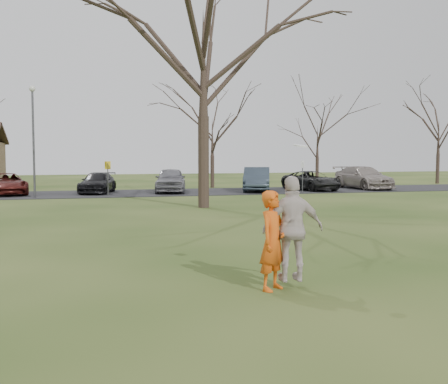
{
  "coord_description": "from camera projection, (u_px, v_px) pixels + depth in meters",
  "views": [
    {
      "loc": [
        -3.43,
        -8.67,
        2.42
      ],
      "look_at": [
        0.0,
        4.0,
        1.5
      ],
      "focal_mm": 42.19,
      "sensor_mm": 36.0,
      "label": 1
    }
  ],
  "objects": [
    {
      "name": "catching_play",
      "position": [
        293.0,
        229.0,
        9.49
      ],
      "size": [
        1.16,
        0.57,
        2.5
      ],
      "color": "beige",
      "rests_on": "ground"
    },
    {
      "name": "ground",
      "position": [
        282.0,
        291.0,
        9.41
      ],
      "size": [
        120.0,
        120.0,
        0.0
      ],
      "primitive_type": "plane",
      "color": "#1E380F",
      "rests_on": "ground"
    },
    {
      "name": "sign_white",
      "position": [
        303.0,
        171.0,
        33.1
      ],
      "size": [
        0.35,
        0.35,
        2.08
      ],
      "color": "#47474C",
      "rests_on": "ground"
    },
    {
      "name": "car_3",
      "position": [
        98.0,
        183.0,
        33.28
      ],
      "size": [
        2.78,
        4.71,
        1.28
      ],
      "primitive_type": "imported",
      "rotation": [
        0.0,
        0.0,
        -0.24
      ],
      "color": "black",
      "rests_on": "parking_strip"
    },
    {
      "name": "car_5",
      "position": [
        257.0,
        179.0,
        34.93
      ],
      "size": [
        3.21,
        5.11,
        1.59
      ],
      "primitive_type": "imported",
      "rotation": [
        0.0,
        0.0,
        -0.34
      ],
      "color": "#323F4B",
      "rests_on": "parking_strip"
    },
    {
      "name": "car_4",
      "position": [
        171.0,
        180.0,
        33.9
      ],
      "size": [
        2.75,
        4.93,
        1.59
      ],
      "primitive_type": "imported",
      "rotation": [
        0.0,
        0.0,
        -0.2
      ],
      "color": "slate",
      "rests_on": "parking_strip"
    },
    {
      "name": "big_tree",
      "position": [
        203.0,
        54.0,
        23.89
      ],
      "size": [
        9.0,
        9.0,
        14.0
      ],
      "primitive_type": null,
      "color": "#352821",
      "rests_on": "ground"
    },
    {
      "name": "player_defender",
      "position": [
        273.0,
        240.0,
        9.4
      ],
      "size": [
        0.78,
        0.75,
        1.79
      ],
      "primitive_type": "imported",
      "rotation": [
        0.0,
        0.0,
        0.69
      ],
      "color": "#D85311",
      "rests_on": "ground"
    },
    {
      "name": "car_7",
      "position": [
        363.0,
        177.0,
        37.59
      ],
      "size": [
        2.52,
        5.59,
        1.59
      ],
      "primitive_type": "imported",
      "rotation": [
        0.0,
        0.0,
        0.05
      ],
      "color": "gray",
      "rests_on": "parking_strip"
    },
    {
      "name": "car_2",
      "position": [
        6.0,
        184.0,
        31.78
      ],
      "size": [
        3.1,
        5.02,
        1.3
      ],
      "primitive_type": "imported",
      "rotation": [
        0.0,
        0.0,
        0.22
      ],
      "color": "#4C1511",
      "rests_on": "parking_strip"
    },
    {
      "name": "small_tree_row",
      "position": [
        190.0,
        135.0,
        39.22
      ],
      "size": [
        55.0,
        5.9,
        8.5
      ],
      "color": "#352821",
      "rests_on": "ground"
    },
    {
      "name": "sign_yellow",
      "position": [
        108.0,
        172.0,
        29.97
      ],
      "size": [
        0.35,
        0.35,
        2.08
      ],
      "color": "#47474C",
      "rests_on": "ground"
    },
    {
      "name": "car_6",
      "position": [
        311.0,
        181.0,
        35.91
      ],
      "size": [
        3.09,
        5.05,
        1.31
      ],
      "primitive_type": "imported",
      "rotation": [
        0.0,
        0.0,
        0.21
      ],
      "color": "black",
      "rests_on": "parking_strip"
    },
    {
      "name": "lamp_post",
      "position": [
        33.0,
        127.0,
        29.23
      ],
      "size": [
        0.34,
        0.34,
        6.27
      ],
      "color": "#47474C",
      "rests_on": "ground"
    },
    {
      "name": "parking_strip",
      "position": [
        138.0,
        193.0,
        33.48
      ],
      "size": [
        62.0,
        6.5,
        0.04
      ],
      "primitive_type": "cube",
      "color": "black",
      "rests_on": "ground"
    }
  ]
}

